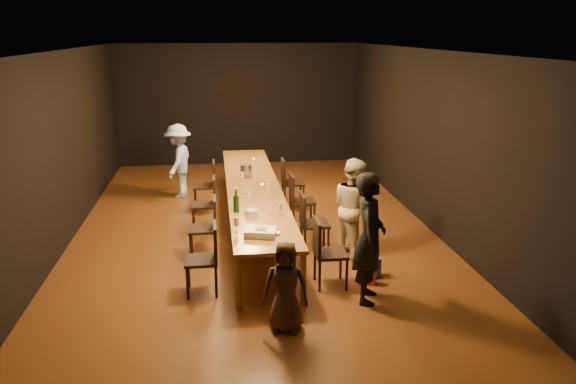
{
  "coord_description": "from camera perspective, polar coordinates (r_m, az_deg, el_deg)",
  "views": [
    {
      "loc": [
        -0.62,
        -9.18,
        3.3
      ],
      "look_at": [
        0.42,
        -1.29,
        1.0
      ],
      "focal_mm": 35.0,
      "sensor_mm": 36.0,
      "label": 1
    }
  ],
  "objects": [
    {
      "name": "man_blue",
      "position": [
        11.59,
        -11.05,
        3.1
      ],
      "size": [
        0.78,
        1.08,
        1.5
      ],
      "primitive_type": "imported",
      "rotation": [
        0.0,
        0.0,
        -1.82
      ],
      "color": "#95ABE7",
      "rests_on": "ground"
    },
    {
      "name": "wineglass_3",
      "position": [
        9.14,
        -1.99,
        0.58
      ],
      "size": [
        0.06,
        0.06,
        0.21
      ],
      "primitive_type": null,
      "color": "beige",
      "rests_on": "table"
    },
    {
      "name": "chair_right_3",
      "position": [
        10.86,
        0.5,
        0.98
      ],
      "size": [
        0.42,
        0.42,
        0.93
      ],
      "primitive_type": null,
      "rotation": [
        0.0,
        0.0,
        -1.57
      ],
      "color": "black",
      "rests_on": "ground"
    },
    {
      "name": "tealight_mid",
      "position": [
        9.55,
        -2.65,
        0.7
      ],
      "size": [
        0.05,
        0.05,
        0.03
      ],
      "primitive_type": "cylinder",
      "color": "#B2B7B2",
      "rests_on": "table"
    },
    {
      "name": "wineglass_5",
      "position": [
        10.76,
        -2.88,
        2.95
      ],
      "size": [
        0.06,
        0.06,
        0.21
      ],
      "primitive_type": null,
      "color": "silver",
      "rests_on": "table"
    },
    {
      "name": "wineglass_1",
      "position": [
        7.96,
        -0.84,
        -1.78
      ],
      "size": [
        0.06,
        0.06,
        0.21
      ],
      "primitive_type": null,
      "color": "beige",
      "rests_on": "table"
    },
    {
      "name": "chair_right_1",
      "position": [
        8.59,
        2.74,
        -3.17
      ],
      "size": [
        0.42,
        0.42,
        0.93
      ],
      "primitive_type": null,
      "rotation": [
        0.0,
        0.0,
        -1.57
      ],
      "color": "black",
      "rests_on": "ground"
    },
    {
      "name": "chair_left_1",
      "position": [
        8.47,
        -8.68,
        -3.63
      ],
      "size": [
        0.42,
        0.42,
        0.93
      ],
      "primitive_type": null,
      "rotation": [
        0.0,
        0.0,
        1.57
      ],
      "color": "black",
      "rests_on": "ground"
    },
    {
      "name": "table",
      "position": [
        9.56,
        -3.54,
        0.31
      ],
      "size": [
        0.9,
        6.0,
        0.75
      ],
      "color": "brown",
      "rests_on": "ground"
    },
    {
      "name": "wineglass_4",
      "position": [
        9.67,
        -4.67,
        1.41
      ],
      "size": [
        0.06,
        0.06,
        0.21
      ],
      "primitive_type": null,
      "color": "silver",
      "rests_on": "table"
    },
    {
      "name": "chair_left_0",
      "position": [
        7.35,
        -8.81,
        -6.77
      ],
      "size": [
        0.42,
        0.42,
        0.93
      ],
      "primitive_type": null,
      "rotation": [
        0.0,
        0.0,
        1.57
      ],
      "color": "black",
      "rests_on": "ground"
    },
    {
      "name": "ice_bucket",
      "position": [
        10.14,
        -4.27,
        2.16
      ],
      "size": [
        0.22,
        0.22,
        0.23
      ],
      "primitive_type": "cylinder",
      "rotation": [
        0.0,
        0.0,
        0.05
      ],
      "color": "#A9A9AD",
      "rests_on": "table"
    },
    {
      "name": "chair_right_2",
      "position": [
        9.72,
        1.49,
        -0.85
      ],
      "size": [
        0.42,
        0.42,
        0.93
      ],
      "primitive_type": null,
      "rotation": [
        0.0,
        0.0,
        -1.57
      ],
      "color": "black",
      "rests_on": "ground"
    },
    {
      "name": "gift_bag_red",
      "position": [
        7.71,
        8.05,
        -8.27
      ],
      "size": [
        0.26,
        0.2,
        0.27
      ],
      "primitive_type": "cube",
      "rotation": [
        0.0,
        0.0,
        -0.4
      ],
      "color": "red",
      "rests_on": "ground"
    },
    {
      "name": "woman_birthday",
      "position": [
        7.02,
        8.27,
        -4.63
      ],
      "size": [
        0.55,
        0.7,
        1.67
      ],
      "primitive_type": "imported",
      "rotation": [
        0.0,
        0.0,
        1.28
      ],
      "color": "black",
      "rests_on": "ground"
    },
    {
      "name": "plate_stack",
      "position": [
        8.0,
        -3.77,
        -2.13
      ],
      "size": [
        0.21,
        0.21,
        0.1
      ],
      "primitive_type": "cylinder",
      "rotation": [
        0.0,
        0.0,
        0.23
      ],
      "color": "white",
      "rests_on": "table"
    },
    {
      "name": "child",
      "position": [
        6.38,
        -0.23,
        -9.59
      ],
      "size": [
        0.59,
        0.45,
        1.06
      ],
      "primitive_type": "imported",
      "rotation": [
        0.0,
        0.0,
        -0.25
      ],
      "color": "#392520",
      "rests_on": "ground"
    },
    {
      "name": "gift_bag_blue",
      "position": [
        7.91,
        8.48,
        -7.56
      ],
      "size": [
        0.24,
        0.16,
        0.29
      ],
      "primitive_type": "cube",
      "rotation": [
        0.0,
        0.0,
        0.04
      ],
      "color": "#2A68B8",
      "rests_on": "ground"
    },
    {
      "name": "champagne_bottle",
      "position": [
        8.16,
        -5.29,
        -0.83
      ],
      "size": [
        0.1,
        0.1,
        0.36
      ],
      "primitive_type": null,
      "rotation": [
        0.0,
        0.0,
        0.24
      ],
      "color": "black",
      "rests_on": "table"
    },
    {
      "name": "woman_tan",
      "position": [
        8.47,
        6.69,
        -1.52
      ],
      "size": [
        0.78,
        0.88,
        1.5
      ],
      "primitive_type": "imported",
      "rotation": [
        0.0,
        0.0,
        1.92
      ],
      "color": "beige",
      "rests_on": "ground"
    },
    {
      "name": "tealight_far",
      "position": [
        11.47,
        -3.51,
        3.32
      ],
      "size": [
        0.05,
        0.05,
        0.03
      ],
      "primitive_type": "cylinder",
      "color": "#B2B7B2",
      "rests_on": "table"
    },
    {
      "name": "tealight_near",
      "position": [
        7.28,
        -1.0,
        -4.27
      ],
      "size": [
        0.05,
        0.05,
        0.03
      ],
      "primitive_type": "cylinder",
      "color": "#B2B7B2",
      "rests_on": "table"
    },
    {
      "name": "wineglass_0",
      "position": [
        7.37,
        -5.24,
        -3.35
      ],
      "size": [
        0.06,
        0.06,
        0.21
      ],
      "primitive_type": null,
      "color": "beige",
      "rests_on": "table"
    },
    {
      "name": "chair_left_3",
      "position": [
        10.76,
        -8.5,
        0.66
      ],
      "size": [
        0.42,
        0.42,
        0.93
      ],
      "primitive_type": null,
      "rotation": [
        0.0,
        0.0,
        1.57
      ],
      "color": "black",
      "rests_on": "ground"
    },
    {
      "name": "birthday_cake",
      "position": [
        7.25,
        -2.77,
        -4.1
      ],
      "size": [
        0.46,
        0.41,
        0.09
      ],
      "rotation": [
        0.0,
        0.0,
        -0.27
      ],
      "color": "white",
      "rests_on": "table"
    },
    {
      "name": "chair_left_2",
      "position": [
        9.61,
        -8.58,
        -1.23
      ],
      "size": [
        0.42,
        0.42,
        0.93
      ],
      "primitive_type": null,
      "rotation": [
        0.0,
        0.0,
        1.57
      ],
      "color": "black",
      "rests_on": "ground"
    },
    {
      "name": "room_shell",
      "position": [
        9.28,
        -3.69,
        8.51
      ],
      "size": [
        6.04,
        10.04,
        3.02
      ],
      "color": "black",
      "rests_on": "ground"
    },
    {
      "name": "wineglass_2",
      "position": [
        8.5,
        -4.02,
        -0.66
      ],
      "size": [
        0.06,
        0.06,
        0.21
      ],
      "primitive_type": null,
      "color": "silver",
      "rests_on": "table"
    },
    {
      "name": "chair_right_0",
      "position": [
        7.49,
        4.37,
        -6.17
      ],
      "size": [
        0.42,
        0.42,
        0.93
      ],
      "primitive_type": null,
      "rotation": [
        0.0,
        0.0,
        -1.57
      ],
      "color": "black",
      "rests_on": "ground"
    },
    {
      "name": "ground",
      "position": [
        9.77,
        -3.47,
        -3.65
      ],
      "size": [
        10.0,
        10.0,
        0.0
      ],
      "primitive_type": "plane",
      "color": "#492612",
      "rests_on": "ground"
    }
  ]
}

